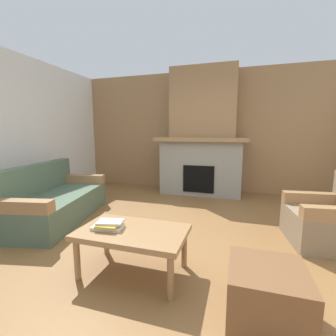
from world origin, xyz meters
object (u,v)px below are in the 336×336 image
armchair (329,220)px  couch (54,201)px  ottoman (266,294)px  fireplace (202,140)px  coffee_table (133,235)px

armchair → couch: bearing=-175.3°
couch → ottoman: size_ratio=3.72×
fireplace → couch: (-1.90, -2.29, -0.88)m
armchair → coffee_table: armchair is taller
couch → coffee_table: size_ratio=1.94×
fireplace → ottoman: (1.00, -3.44, -0.96)m
ottoman → coffee_table: bearing=167.9°
coffee_table → ottoman: (1.14, -0.25, -0.18)m
fireplace → couch: 3.10m
couch → armchair: 3.74m
fireplace → coffee_table: bearing=-92.5°
coffee_table → ottoman: size_ratio=1.92×
armchair → coffee_table: size_ratio=0.85×
couch → coffee_table: (1.76, -0.90, 0.09)m
fireplace → armchair: (1.83, -1.98, -0.87)m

